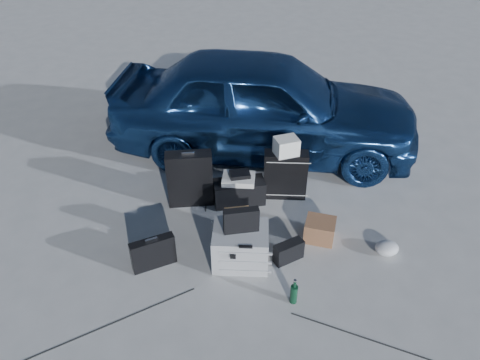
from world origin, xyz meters
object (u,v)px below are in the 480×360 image
duffel_bag (239,192)px  green_bottle (294,291)px  briefcase (153,253)px  suitcase_right (285,175)px  pelican_case (241,246)px  suitcase_left (190,179)px  cardboard_box (320,230)px  car (264,104)px

duffel_bag → green_bottle: bearing=-81.7°
briefcase → suitcase_right: suitcase_right is taller
briefcase → pelican_case: bearing=-19.8°
suitcase_left → suitcase_right: bearing=1.0°
pelican_case → green_bottle: 0.80m
cardboard_box → car: bearing=94.2°
suitcase_right → suitcase_left: bearing=-170.6°
briefcase → suitcase_right: size_ratio=0.73×
suitcase_left → duffel_bag: size_ratio=1.14×
briefcase → duffel_bag: (1.14, 0.92, -0.03)m
pelican_case → green_bottle: (0.40, -0.68, -0.07)m
suitcase_left → cardboard_box: 1.73m
briefcase → cardboard_box: 1.93m
suitcase_left → duffel_bag: 0.65m
briefcase → green_bottle: (1.35, -0.80, -0.04)m
pelican_case → car: bearing=84.2°
pelican_case → suitcase_left: 1.24m
pelican_case → suitcase_left: bearing=123.7°
duffel_bag → pelican_case: bearing=-99.4°
green_bottle → duffel_bag: bearing=96.8°
car → green_bottle: (-0.42, -2.95, -0.60)m
duffel_bag → cardboard_box: 1.17m
car → suitcase_left: car is taller
car → suitcase_left: (-1.24, -1.11, -0.38)m
suitcase_right → green_bottle: suitcase_right is taller
briefcase → suitcase_left: size_ratio=0.65×
pelican_case → cardboard_box: size_ratio=1.75×
suitcase_right → green_bottle: size_ratio=2.21×
car → pelican_case: size_ratio=7.34×
car → suitcase_left: bearing=151.1°
car → duffel_bag: 1.50m
suitcase_left → duffel_bag: suitcase_left is taller
pelican_case → duffel_bag: pelican_case is taller
car → briefcase: car is taller
car → pelican_case: (-0.83, -2.27, -0.53)m
car → briefcase: 2.85m
duffel_bag → green_bottle: size_ratio=2.17×
briefcase → car: bearing=37.5°
duffel_bag → green_bottle: duffel_bag is taller
suitcase_right → duffel_bag: (-0.61, -0.02, -0.17)m
pelican_case → suitcase_right: bearing=66.7°
cardboard_box → pelican_case: bearing=-170.5°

